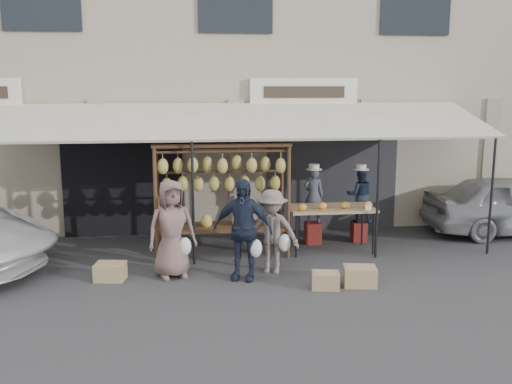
# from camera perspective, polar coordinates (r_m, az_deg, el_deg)

# --- Properties ---
(ground_plane) EXTENTS (90.00, 90.00, 0.00)m
(ground_plane) POSITION_cam_1_polar(r_m,az_deg,el_deg) (9.77, -0.16, -9.05)
(ground_plane) COLOR #2D2D30
(shophouse) EXTENTS (24.00, 6.15, 7.30)m
(shophouse) POSITION_cam_1_polar(r_m,az_deg,el_deg) (15.68, -2.98, 11.88)
(shophouse) COLOR tan
(shophouse) RESTS_ON ground_plane
(awning) EXTENTS (10.00, 2.35, 2.92)m
(awning) POSITION_cam_1_polar(r_m,az_deg,el_deg) (11.50, -1.45, 7.03)
(awning) COLOR beige
(awning) RESTS_ON ground_plane
(banana_rack) EXTENTS (2.60, 0.90, 2.24)m
(banana_rack) POSITION_cam_1_polar(r_m,az_deg,el_deg) (10.98, -3.45, 1.57)
(banana_rack) COLOR #342415
(banana_rack) RESTS_ON ground_plane
(produce_table) EXTENTS (1.70, 0.90, 1.04)m
(produce_table) POSITION_cam_1_polar(r_m,az_deg,el_deg) (11.45, 7.57, -1.71)
(produce_table) COLOR tan
(produce_table) RESTS_ON ground_plane
(vendor_left) EXTENTS (0.46, 0.35, 1.16)m
(vendor_left) POSITION_cam_1_polar(r_m,az_deg,el_deg) (11.94, 5.76, -0.33)
(vendor_left) COLOR #434959
(vendor_left) RESTS_ON stool_left
(vendor_right) EXTENTS (0.64, 0.54, 1.16)m
(vendor_right) POSITION_cam_1_polar(r_m,az_deg,el_deg) (12.27, 10.35, -0.31)
(vendor_right) COLOR #1C263A
(vendor_right) RESTS_ON stool_right
(customer_left) EXTENTS (0.95, 0.75, 1.71)m
(customer_left) POSITION_cam_1_polar(r_m,az_deg,el_deg) (9.94, -8.43, -3.68)
(customer_left) COLOR #705653
(customer_left) RESTS_ON ground_plane
(customer_mid) EXTENTS (1.11, 0.74, 1.76)m
(customer_mid) POSITION_cam_1_polar(r_m,az_deg,el_deg) (9.72, -1.35, -3.75)
(customer_mid) COLOR #1D263A
(customer_mid) RESTS_ON ground_plane
(customer_right) EXTENTS (1.10, 0.85, 1.50)m
(customer_right) POSITION_cam_1_polar(r_m,az_deg,el_deg) (10.09, 1.61, -3.97)
(customer_right) COLOR #6B605B
(customer_right) RESTS_ON ground_plane
(stool_left) EXTENTS (0.40, 0.40, 0.45)m
(stool_left) POSITION_cam_1_polar(r_m,az_deg,el_deg) (12.12, 5.69, -4.08)
(stool_left) COLOR maroon
(stool_left) RESTS_ON ground_plane
(stool_right) EXTENTS (0.33, 0.33, 0.42)m
(stool_right) POSITION_cam_1_polar(r_m,az_deg,el_deg) (12.44, 10.23, -3.90)
(stool_right) COLOR maroon
(stool_right) RESTS_ON ground_plane
(crate_near_a) EXTENTS (0.50, 0.42, 0.27)m
(crate_near_a) POSITION_cam_1_polar(r_m,az_deg,el_deg) (9.54, 6.97, -8.77)
(crate_near_a) COLOR tan
(crate_near_a) RESTS_ON ground_plane
(crate_near_b) EXTENTS (0.59, 0.49, 0.32)m
(crate_near_b) POSITION_cam_1_polar(r_m,az_deg,el_deg) (9.75, 10.34, -8.29)
(crate_near_b) COLOR tan
(crate_near_b) RESTS_ON ground_plane
(crate_far) EXTENTS (0.55, 0.45, 0.30)m
(crate_far) POSITION_cam_1_polar(r_m,az_deg,el_deg) (10.17, -14.36, -7.72)
(crate_far) COLOR tan
(crate_far) RESTS_ON ground_plane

